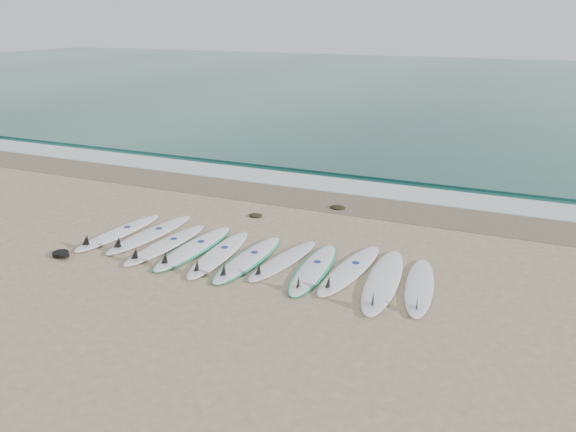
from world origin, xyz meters
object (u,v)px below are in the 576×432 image
at_px(surfboard_10, 419,287).
at_px(leash_coil, 61,254).
at_px(surfboard_5, 247,259).
at_px(surfboard_0, 117,233).

xyz_separation_m(surfboard_10, leash_coil, (-6.98, -1.40, -0.00)).
relative_size(surfboard_5, surfboard_10, 1.05).
bearing_deg(surfboard_5, surfboard_0, -179.63).
distance_m(surfboard_10, leash_coil, 7.11).
distance_m(surfboard_5, surfboard_10, 3.39).
xyz_separation_m(surfboard_0, leash_coil, (-0.27, -1.38, -0.01)).
relative_size(surfboard_5, leash_coil, 5.62).
relative_size(surfboard_0, leash_coil, 5.71).
height_order(surfboard_5, leash_coil, surfboard_5).
bearing_deg(surfboard_0, leash_coil, -96.63).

